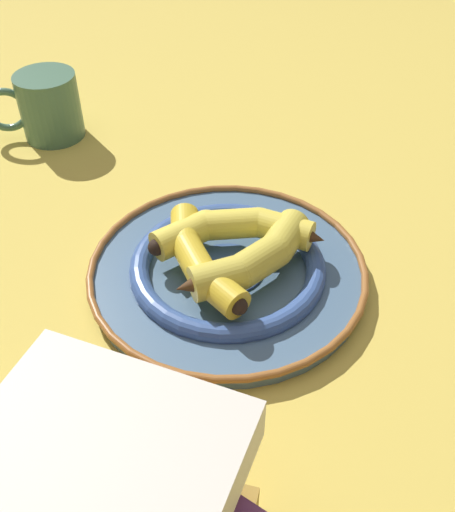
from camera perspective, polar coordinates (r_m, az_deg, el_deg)
ground_plane at (r=0.69m, az=0.85°, el=-2.14°), size 2.80×2.80×0.00m
decorative_bowl at (r=0.68m, az=0.00°, el=-1.32°), size 0.32×0.32×0.03m
banana_a at (r=0.64m, az=2.37°, el=-0.38°), size 0.06×0.18×0.04m
banana_b at (r=0.68m, az=0.78°, el=2.56°), size 0.14×0.17×0.04m
banana_c at (r=0.65m, az=-2.83°, el=-0.11°), size 0.18×0.09×0.03m
book_stack at (r=0.46m, az=-11.39°, el=-22.32°), size 0.23×0.22×0.14m
coffee_mug at (r=0.96m, az=-16.75°, el=13.58°), size 0.10×0.13×0.10m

